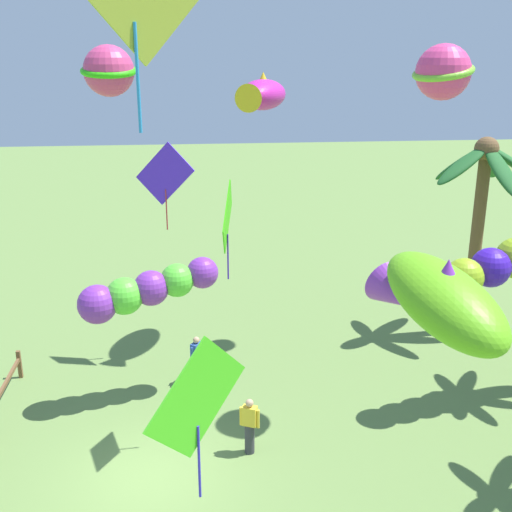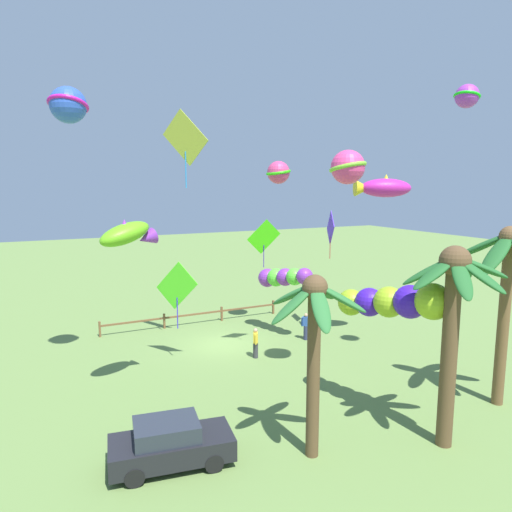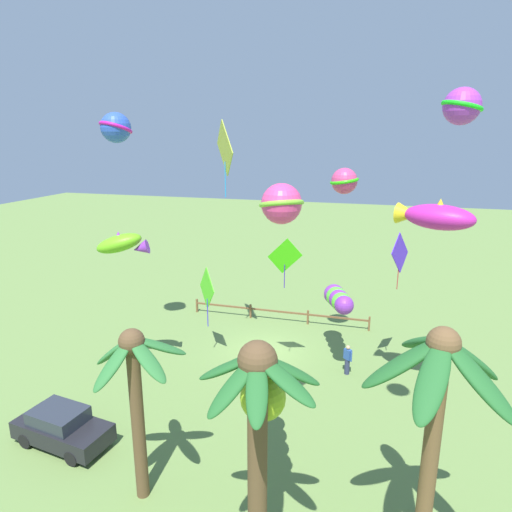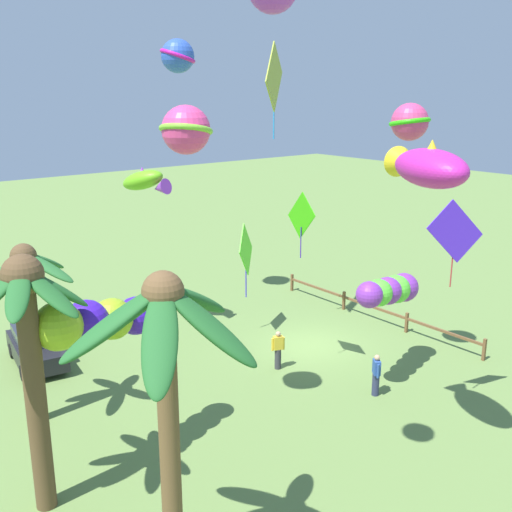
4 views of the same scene
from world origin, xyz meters
name	(u,v)px [view 4 (image 4 of 4)]	position (x,y,z in m)	size (l,w,h in m)	color
ground_plane	(311,346)	(0.00, 0.00, 0.00)	(120.00, 120.00, 0.00)	olive
palm_tree_0	(28,295)	(1.40, 11.36, 4.45)	(3.18, 3.20, 6.13)	brown
palm_tree_1	(28,331)	(-3.05, 12.86, 5.01)	(3.45, 3.29, 6.98)	brown
palm_tree_2	(165,358)	(-7.48, 11.61, 5.52)	(3.88, 4.27, 7.35)	brown
rail_fence	(374,308)	(0.27, -4.45, 0.60)	(11.78, 0.12, 0.95)	brown
parked_car_0	(36,346)	(5.80, 9.89, 0.75)	(4.11, 2.25, 1.51)	black
spectator_0	(278,350)	(-0.75, 2.61, 0.81)	(0.36, 0.51, 1.59)	#38383D
spectator_1	(376,375)	(-4.65, 1.29, 0.81)	(0.46, 0.41, 1.59)	#2D3351
kite_fish_0	(145,181)	(5.87, 4.53, 6.97)	(2.72, 1.78, 1.34)	#65BD1C
kite_ball_1	(178,56)	(7.60, 1.57, 12.30)	(2.32, 2.31, 1.54)	blue
kite_diamond_2	(455,233)	(-6.80, 0.47, 6.36)	(0.86, 1.93, 2.91)	#5326E9
kite_diamond_3	(301,216)	(-1.45, 2.15, 6.26)	(1.78, 0.35, 2.52)	#3BC910
kite_ball_4	(186,130)	(-2.48, 7.73, 9.65)	(2.15, 2.15, 1.40)	#F24087
kite_diamond_5	(246,251)	(2.99, 1.26, 3.89)	(1.59, 1.96, 3.46)	#53EB24
kite_ball_6	(410,122)	(-3.87, -0.74, 9.67)	(1.60, 1.59, 1.32)	#DA3E7A
kite_fish_7	(427,167)	(-7.83, 3.72, 8.80)	(3.28, 2.35, 1.25)	#C7239D
kite_tube_8	(390,290)	(-3.90, -0.17, 3.52)	(1.84, 4.08, 1.61)	purple
kite_diamond_9	(274,78)	(2.12, 0.43, 11.24)	(1.67, 2.32, 3.92)	#A9B735
kite_tube_10	(106,320)	(-2.61, 10.61, 4.63)	(2.06, 4.56, 1.88)	#99C021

